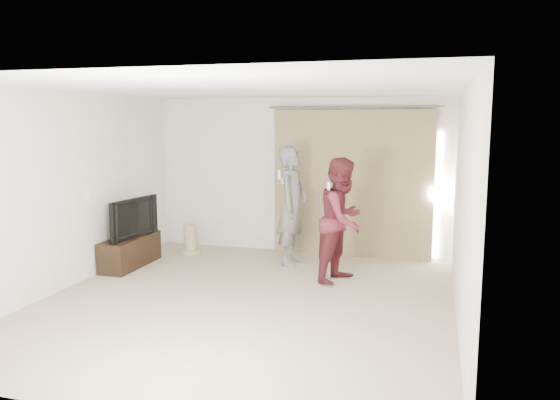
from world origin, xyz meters
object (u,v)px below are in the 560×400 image
(tv, at_px, (129,217))
(person_man, at_px, (292,206))
(person_woman, at_px, (343,220))
(tv_console, at_px, (130,252))

(tv, bearing_deg, person_man, -62.21)
(person_man, relative_size, person_woman, 1.06)
(person_man, height_order, person_woman, person_man)
(tv_console, height_order, tv, tv)
(person_man, bearing_deg, tv_console, -160.27)
(tv_console, xyz_separation_m, tv, (0.00, 0.00, 0.53))
(tv, height_order, person_woman, person_woman)
(person_woman, bearing_deg, tv_console, -177.34)
(tv, bearing_deg, tv_console, 0.00)
(tv_console, distance_m, person_woman, 3.32)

